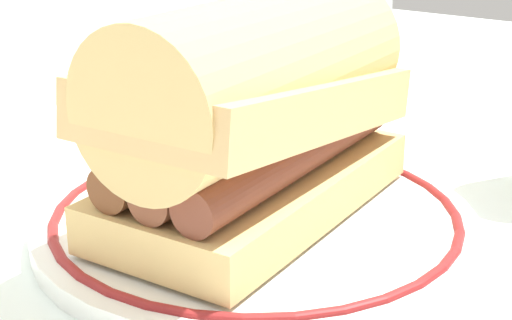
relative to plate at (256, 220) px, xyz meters
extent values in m
plane|color=white|center=(0.02, -0.01, -0.01)|extent=(1.50, 1.50, 0.00)
cylinder|color=white|center=(0.00, 0.00, 0.00)|extent=(0.26, 0.26, 0.01)
torus|color=maroon|center=(0.00, 0.00, 0.00)|extent=(0.24, 0.24, 0.01)
cube|color=tan|center=(0.00, 0.00, 0.02)|extent=(0.21, 0.11, 0.03)
cylinder|color=brown|center=(0.00, -0.03, 0.05)|extent=(0.19, 0.04, 0.02)
cylinder|color=brown|center=(0.00, 0.00, 0.05)|extent=(0.19, 0.04, 0.02)
cylinder|color=brown|center=(0.00, 0.03, 0.05)|extent=(0.19, 0.04, 0.02)
cube|color=tan|center=(0.00, 0.00, 0.07)|extent=(0.21, 0.11, 0.05)
cylinder|color=tan|center=(0.00, 0.00, 0.09)|extent=(0.21, 0.10, 0.09)
camera|label=1|loc=(-0.33, -0.25, 0.19)|focal=54.54mm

